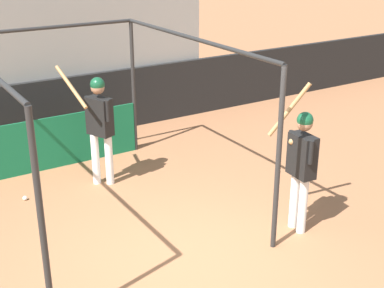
% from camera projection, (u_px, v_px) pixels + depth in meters
% --- Properties ---
extents(ground_plane, '(60.00, 60.00, 0.00)m').
position_uv_depth(ground_plane, '(186.00, 260.00, 6.98)').
color(ground_plane, '#9E6642').
extents(outfield_wall, '(24.00, 0.12, 1.29)m').
position_uv_depth(outfield_wall, '(54.00, 111.00, 10.77)').
color(outfield_wall, black).
rests_on(outfield_wall, ground).
extents(bleacher_section, '(7.05, 3.20, 2.97)m').
position_uv_depth(bleacher_section, '(25.00, 55.00, 11.78)').
color(bleacher_section, '#9E9E99').
rests_on(bleacher_section, ground).
extents(batting_cage, '(3.13, 4.23, 2.55)m').
position_uv_depth(batting_cage, '(74.00, 118.00, 8.61)').
color(batting_cage, '#282828').
rests_on(batting_cage, ground).
extents(player_batter, '(0.70, 0.78, 2.02)m').
position_uv_depth(player_batter, '(99.00, 120.00, 8.71)').
color(player_batter, white).
rests_on(player_batter, ground).
extents(player_waiting, '(0.53, 0.78, 2.09)m').
position_uv_depth(player_waiting, '(301.00, 160.00, 7.33)').
color(player_waiting, white).
rests_on(player_waiting, ground).
extents(baseball, '(0.07, 0.07, 0.07)m').
position_uv_depth(baseball, '(25.00, 198.00, 8.53)').
color(baseball, white).
rests_on(baseball, ground).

